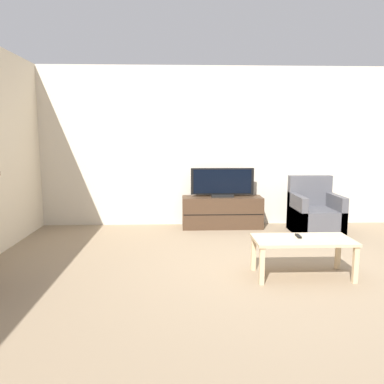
# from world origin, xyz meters

# --- Properties ---
(ground_plane) EXTENTS (24.00, 24.00, 0.00)m
(ground_plane) POSITION_xyz_m (0.00, 0.00, 0.00)
(ground_plane) COLOR #89755B
(wall_back) EXTENTS (12.00, 0.06, 2.70)m
(wall_back) POSITION_xyz_m (0.00, 2.43, 1.35)
(wall_back) COLOR beige
(wall_back) RESTS_ON ground
(tv_stand) EXTENTS (1.34, 0.44, 0.52)m
(tv_stand) POSITION_xyz_m (-0.40, 2.15, 0.26)
(tv_stand) COLOR #422D1E
(tv_stand) RESTS_ON ground
(tv) EXTENTS (1.05, 0.18, 0.48)m
(tv) POSITION_xyz_m (-0.40, 2.14, 0.75)
(tv) COLOR black
(tv) RESTS_ON tv_stand
(armchair) EXTENTS (0.70, 0.76, 0.89)m
(armchair) POSITION_xyz_m (1.03, 1.73, 0.29)
(armchair) COLOR #4C4C51
(armchair) RESTS_ON ground
(coffee_table) EXTENTS (1.06, 0.51, 0.43)m
(coffee_table) POSITION_xyz_m (0.21, -0.13, 0.37)
(coffee_table) COLOR #CCB289
(coffee_table) RESTS_ON ground
(remote) EXTENTS (0.05, 0.15, 0.02)m
(remote) POSITION_xyz_m (0.18, -0.06, 0.44)
(remote) COLOR black
(remote) RESTS_ON coffee_table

